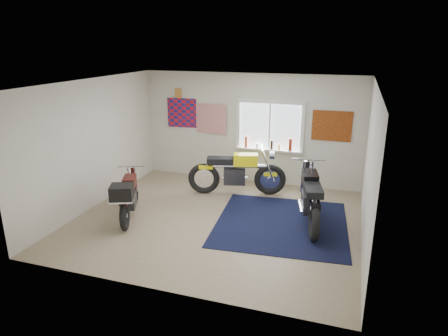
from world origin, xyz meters
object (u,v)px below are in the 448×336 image
(yellow_triumph, at_px, (236,173))
(navy_rug, at_px, (281,223))
(black_chrome_bike, at_px, (310,198))
(maroon_tourer, at_px, (128,196))

(yellow_triumph, bearing_deg, navy_rug, -59.79)
(yellow_triumph, xyz_separation_m, black_chrome_bike, (1.79, -1.03, -0.00))
(navy_rug, xyz_separation_m, yellow_triumph, (-1.30, 1.27, 0.50))
(black_chrome_bike, bearing_deg, navy_rug, 103.44)
(navy_rug, relative_size, yellow_triumph, 1.17)
(navy_rug, bearing_deg, yellow_triumph, 135.64)
(black_chrome_bike, height_order, maroon_tourer, black_chrome_bike)
(black_chrome_bike, xyz_separation_m, maroon_tourer, (-3.44, -0.98, -0.01))
(yellow_triumph, bearing_deg, maroon_tourer, -144.85)
(black_chrome_bike, relative_size, maroon_tourer, 1.23)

